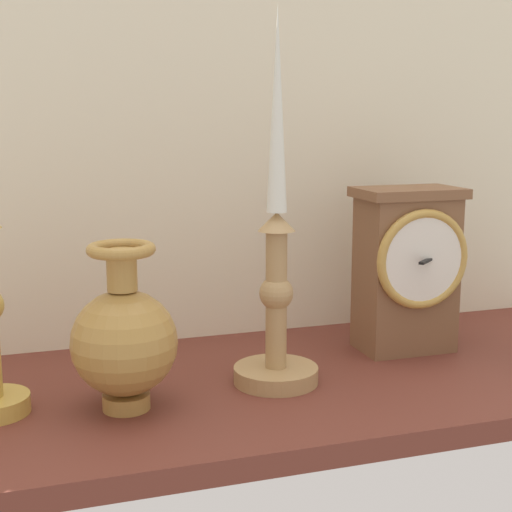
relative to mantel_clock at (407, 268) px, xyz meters
The scene contains 5 objects.
ground_plane 23.98cm from the mantel_clock, 167.95° to the right, with size 100.00×36.00×2.40cm, color brown.
back_wall 33.21cm from the mantel_clock, 145.38° to the left, with size 120.00×2.00×65.00cm, color #EFE5C4.
mantel_clock is the anchor object (origin of this frame).
candlestick_tall_center 20.20cm from the mantel_clock, 162.66° to the right, with size 9.31×9.31×40.12cm.
brass_vase_bulbous 37.08cm from the mantel_clock, 166.87° to the right, with size 10.60×10.60×16.89cm.
Camera 1 is at (-24.87, -75.15, 29.20)cm, focal length 52.32 mm.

